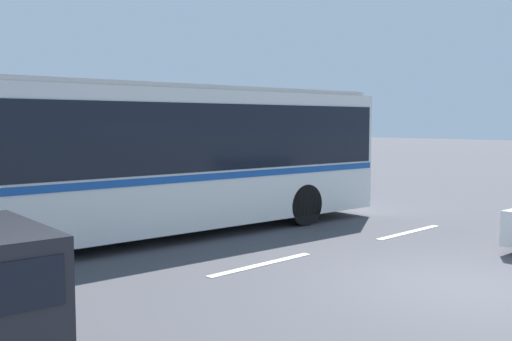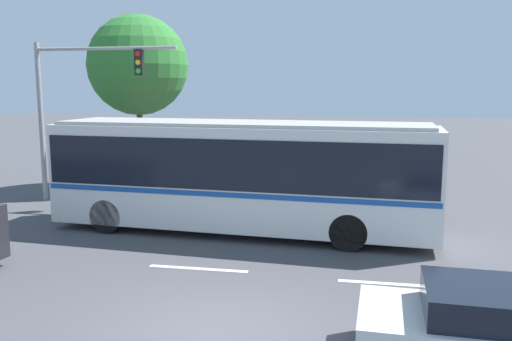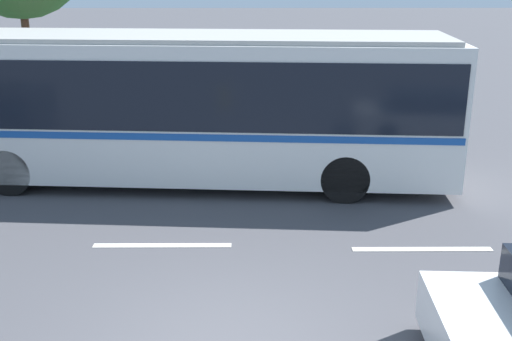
# 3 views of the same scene
# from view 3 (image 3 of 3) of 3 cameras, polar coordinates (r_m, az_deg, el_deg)

# --- Properties ---
(city_bus) EXTENTS (11.36, 3.38, 3.26)m
(city_bus) POSITION_cam_3_polar(r_m,az_deg,el_deg) (13.49, -5.81, 6.59)
(city_bus) COLOR silver
(city_bus) RESTS_ON ground
(flowering_hedge) EXTENTS (9.67, 1.57, 1.81)m
(flowering_hedge) POSITION_cam_3_polar(r_m,az_deg,el_deg) (17.70, -7.28, 6.15)
(flowering_hedge) COLOR #286028
(flowering_hedge) RESTS_ON ground
(lane_stripe_mid) EXTENTS (2.40, 0.16, 0.01)m
(lane_stripe_mid) POSITION_cam_3_polar(r_m,az_deg,el_deg) (10.81, -8.73, -6.92)
(lane_stripe_mid) COLOR silver
(lane_stripe_mid) RESTS_ON ground
(lane_stripe_far) EXTENTS (2.40, 0.16, 0.01)m
(lane_stripe_far) POSITION_cam_3_polar(r_m,az_deg,el_deg) (10.93, 15.23, -7.10)
(lane_stripe_far) COLOR silver
(lane_stripe_far) RESTS_ON ground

